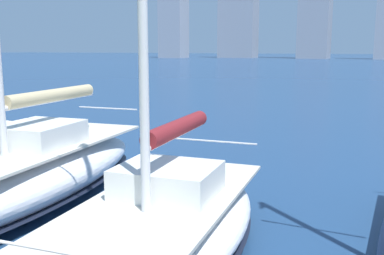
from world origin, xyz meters
The scene contains 2 objects.
sailboat_maroon centered at (0.42, -5.47, 0.60)m, with size 3.65×7.15×9.79m.
sailboat_tan centered at (4.63, -6.49, 0.74)m, with size 3.71×9.07×10.75m.
Camera 1 is at (-3.37, 1.21, 3.70)m, focal length 42.00 mm.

